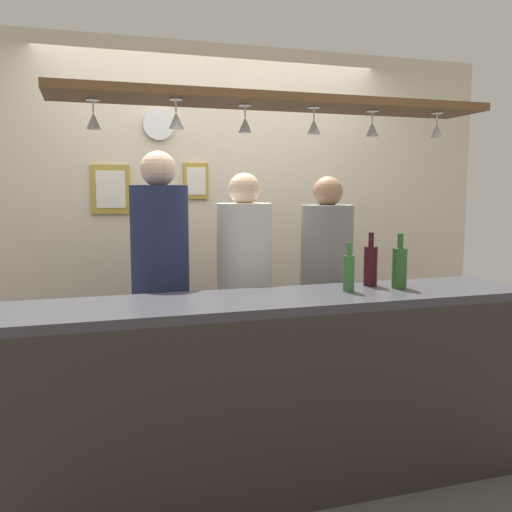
{
  "coord_description": "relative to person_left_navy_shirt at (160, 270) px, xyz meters",
  "views": [
    {
      "loc": [
        -0.94,
        -2.91,
        1.55
      ],
      "look_at": [
        0.0,
        0.1,
        1.17
      ],
      "focal_mm": 38.4,
      "sensor_mm": 36.0,
      "label": 1
    }
  ],
  "objects": [
    {
      "name": "picture_frame_caricature",
      "position": [
        -0.24,
        0.73,
        0.48
      ],
      "size": [
        0.26,
        0.02,
        0.34
      ],
      "color": "#B29338",
      "rests_on": "back_wall"
    },
    {
      "name": "overhead_glass_rack",
      "position": [
        0.53,
        -0.62,
        0.91
      ],
      "size": [
        2.2,
        0.36,
        0.04
      ],
      "primitive_type": "cube",
      "color": "brown"
    },
    {
      "name": "ground_plane",
      "position": [
        0.53,
        -0.32,
        -1.07
      ],
      "size": [
        8.0,
        8.0,
        0.0
      ],
      "primitive_type": "plane",
      "color": "#4C4742"
    },
    {
      "name": "wall_clock",
      "position": [
        0.1,
        0.73,
        0.93
      ],
      "size": [
        0.22,
        0.03,
        0.22
      ],
      "primitive_type": "cylinder",
      "rotation": [
        1.57,
        0.0,
        0.0
      ],
      "color": "white",
      "rests_on": "back_wall"
    },
    {
      "name": "bottle_beer_green_import",
      "position": [
        0.91,
        -0.65,
        0.04
      ],
      "size": [
        0.06,
        0.06,
        0.26
      ],
      "color": "#336B2D",
      "rests_on": "bar_counter"
    },
    {
      "name": "back_wall",
      "position": [
        0.53,
        0.78,
        0.23
      ],
      "size": [
        4.4,
        0.06,
        2.6
      ],
      "primitive_type": "cube",
      "color": "beige",
      "rests_on": "ground_plane"
    },
    {
      "name": "hanging_wineglass_far_left",
      "position": [
        -0.36,
        -0.56,
        0.79
      ],
      "size": [
        0.07,
        0.07,
        0.13
      ],
      "color": "silver",
      "rests_on": "overhead_glass_rack"
    },
    {
      "name": "hanging_wineglass_left",
      "position": [
        -0.0,
        -0.69,
        0.79
      ],
      "size": [
        0.07,
        0.07,
        0.13
      ],
      "color": "silver",
      "rests_on": "overhead_glass_rack"
    },
    {
      "name": "hanging_wineglass_right",
      "position": [
        1.41,
        -0.66,
        0.79
      ],
      "size": [
        0.07,
        0.07,
        0.13
      ],
      "color": "silver",
      "rests_on": "overhead_glass_rack"
    },
    {
      "name": "person_right_grey_shirt",
      "position": [
        1.08,
        0.0,
        -0.09
      ],
      "size": [
        0.34,
        0.34,
        1.63
      ],
      "color": "#2D334C",
      "rests_on": "ground_plane"
    },
    {
      "name": "bottle_wine_dark_red",
      "position": [
        1.1,
        -0.53,
        0.06
      ],
      "size": [
        0.08,
        0.08,
        0.3
      ],
      "color": "#380F19",
      "rests_on": "bar_counter"
    },
    {
      "name": "picture_frame_crest",
      "position": [
        0.37,
        0.73,
        0.54
      ],
      "size": [
        0.18,
        0.02,
        0.26
      ],
      "color": "#B29338",
      "rests_on": "back_wall"
    },
    {
      "name": "hanging_wineglass_center_left",
      "position": [
        0.35,
        -0.61,
        0.79
      ],
      "size": [
        0.07,
        0.07,
        0.13
      ],
      "color": "silver",
      "rests_on": "overhead_glass_rack"
    },
    {
      "name": "bar_counter",
      "position": [
        0.53,
        -0.83,
        -0.39
      ],
      "size": [
        2.7,
        0.55,
        1.01
      ],
      "color": "#38383D",
      "rests_on": "ground_plane"
    },
    {
      "name": "bottle_champagne_green",
      "position": [
        1.21,
        -0.65,
        0.06
      ],
      "size": [
        0.08,
        0.08,
        0.3
      ],
      "color": "#2D5623",
      "rests_on": "bar_counter"
    },
    {
      "name": "hanging_wineglass_center_right",
      "position": [
        1.04,
        -0.62,
        0.79
      ],
      "size": [
        0.07,
        0.07,
        0.13
      ],
      "color": "silver",
      "rests_on": "overhead_glass_rack"
    },
    {
      "name": "person_left_navy_shirt",
      "position": [
        0.0,
        0.0,
        0.0
      ],
      "size": [
        0.34,
        0.34,
        1.77
      ],
      "color": "#2D334C",
      "rests_on": "ground_plane"
    },
    {
      "name": "hanging_wineglass_center",
      "position": [
        0.7,
        -0.65,
        0.79
      ],
      "size": [
        0.07,
        0.07,
        0.13
      ],
      "color": "silver",
      "rests_on": "overhead_glass_rack"
    },
    {
      "name": "person_middle_white_patterned_shirt",
      "position": [
        0.52,
        0.0,
        -0.08
      ],
      "size": [
        0.34,
        0.34,
        1.65
      ],
      "color": "#2D334C",
      "rests_on": "ground_plane"
    }
  ]
}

